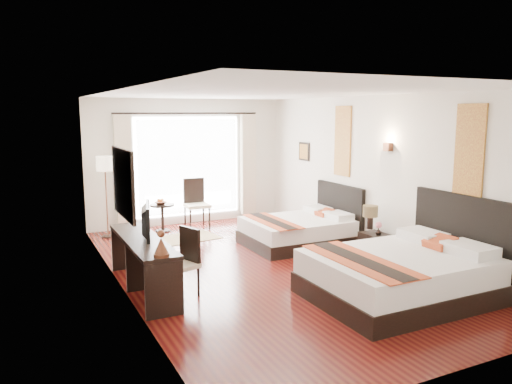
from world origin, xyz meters
name	(u,v)px	position (x,y,z in m)	size (l,w,h in m)	color
floor	(264,268)	(0.00, 0.00, -0.01)	(4.50, 7.50, 0.01)	#3B0A0B
ceiling	(264,93)	(0.00, 0.00, 2.79)	(4.50, 7.50, 0.02)	white
wall_headboard	(376,175)	(2.25, 0.00, 1.40)	(0.01, 7.50, 2.80)	silver
wall_desk	(120,193)	(-2.25, 0.00, 1.40)	(0.01, 7.50, 2.80)	silver
wall_window	(188,162)	(0.00, 3.75, 1.40)	(4.50, 0.01, 2.80)	silver
wall_entry	(450,234)	(0.00, -3.75, 1.40)	(4.50, 0.01, 2.80)	silver
window_glass	(188,166)	(0.00, 3.73, 1.30)	(2.40, 0.02, 2.20)	white
sheer_curtain	(189,167)	(0.00, 3.67, 1.30)	(2.30, 0.02, 2.10)	white
drape_left	(124,171)	(-1.45, 3.63, 1.28)	(0.35, 0.14, 2.35)	beige
drape_right	(248,165)	(1.45, 3.63, 1.28)	(0.35, 0.14, 2.35)	beige
art_panel_near	(469,152)	(2.23, -1.99, 1.95)	(0.03, 0.50, 1.35)	maroon
art_panel_far	(343,141)	(2.23, 1.00, 1.95)	(0.03, 0.50, 1.35)	maroon
wall_sconce	(388,147)	(2.19, -0.35, 1.92)	(0.10, 0.14, 0.14)	#4E2B1C
mirror_frame	(123,183)	(-2.22, -0.14, 1.55)	(0.04, 1.25, 0.95)	black
mirror_glass	(125,183)	(-2.19, -0.14, 1.55)	(0.01, 1.12, 0.82)	white
bed_near	(404,273)	(1.12, -1.99, 0.35)	(2.37, 1.85, 1.34)	black
bed_far	(301,230)	(1.32, 1.00, 0.29)	(1.97, 1.53, 1.11)	black
nightstand	(374,246)	(1.97, -0.35, 0.22)	(0.37, 0.46, 0.44)	black
table_lamp	(370,213)	(1.95, -0.25, 0.78)	(0.26, 0.26, 0.41)	black
vase	(378,228)	(1.95, -0.47, 0.56)	(0.11, 0.11, 0.12)	black
console_desk	(143,264)	(-1.99, -0.14, 0.38)	(0.50, 2.20, 0.76)	black
television	(142,221)	(-1.97, -0.08, 0.99)	(0.83, 0.11, 0.48)	black
bronze_figurine	(161,245)	(-1.99, -1.14, 0.90)	(0.20, 0.20, 0.29)	#4E2B1C
desk_chair	(181,276)	(-1.59, -0.60, 0.29)	(0.56, 0.56, 0.94)	beige
floor_lamp	(105,169)	(-1.90, 3.20, 1.39)	(0.33, 0.33, 1.65)	black
side_table	(162,218)	(-0.77, 3.20, 0.29)	(0.51, 0.51, 0.59)	black
fruit_bowl	(161,203)	(-0.81, 3.17, 0.62)	(0.23, 0.23, 0.06)	#4E321C
window_chair	(197,213)	(-0.01, 3.19, 0.33)	(0.52, 0.52, 1.08)	beige
jute_rug	(187,238)	(-0.50, 2.42, 0.01)	(1.22, 0.83, 0.01)	tan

